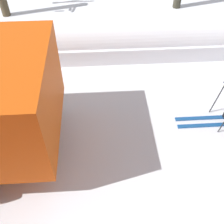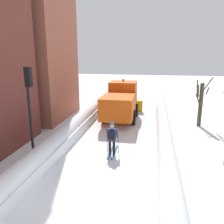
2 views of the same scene
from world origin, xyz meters
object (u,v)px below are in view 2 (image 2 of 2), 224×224
plow_truck (121,102)px  bare_tree_mid (201,103)px  skier (112,137)px  traffic_light_pole (30,98)px

plow_truck → bare_tree_mid: bearing=-6.2°
plow_truck → bare_tree_mid: bare_tree_mid is taller
plow_truck → bare_tree_mid: 5.94m
skier → bare_tree_mid: (5.41, 5.99, 0.73)m
plow_truck → skier: 6.67m
traffic_light_pole → skier: bearing=22.3°
skier → traffic_light_pole: bearing=-157.7°
plow_truck → bare_tree_mid: (5.89, -0.64, 0.26)m
plow_truck → traffic_light_pole: size_ratio=1.30×
skier → bare_tree_mid: size_ratio=0.50×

